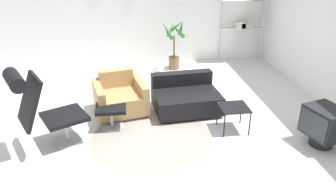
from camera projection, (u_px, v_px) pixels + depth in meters
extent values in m
plane|color=silver|center=(153.00, 125.00, 5.35)|extent=(12.00, 12.00, 0.00)
cube|color=white|center=(140.00, 5.00, 7.67)|extent=(12.00, 0.06, 2.80)
cylinder|color=gray|center=(152.00, 138.00, 4.98)|extent=(1.85, 1.85, 0.01)
cylinder|color=#BCBCC1|center=(68.00, 140.00, 4.92)|extent=(0.59, 0.59, 0.02)
cylinder|color=#BCBCC1|center=(66.00, 129.00, 4.84)|extent=(0.06, 0.06, 0.35)
cube|color=black|center=(64.00, 116.00, 4.75)|extent=(0.78, 0.78, 0.06)
cube|color=black|center=(30.00, 101.00, 4.39)|extent=(0.54, 0.65, 0.69)
cylinder|color=black|center=(14.00, 80.00, 4.18)|extent=(0.41, 0.55, 0.20)
cylinder|color=#BCBCC1|center=(112.00, 126.00, 5.29)|extent=(0.36, 0.36, 0.02)
cylinder|color=#BCBCC1|center=(112.00, 118.00, 5.23)|extent=(0.05, 0.05, 0.29)
cube|color=black|center=(111.00, 108.00, 5.16)|extent=(0.47, 0.40, 0.06)
cube|color=silver|center=(121.00, 111.00, 5.75)|extent=(0.81, 0.79, 0.06)
cube|color=#AD8451|center=(120.00, 101.00, 5.68)|extent=(0.75, 0.91, 0.32)
cube|color=#AD8451|center=(116.00, 78.00, 5.82)|extent=(0.62, 0.30, 0.31)
cube|color=#AD8451|center=(140.00, 94.00, 5.75)|extent=(0.28, 0.81, 0.49)
cube|color=#AD8451|center=(99.00, 99.00, 5.53)|extent=(0.28, 0.81, 0.49)
cube|color=black|center=(186.00, 109.00, 5.80)|extent=(1.05, 0.83, 0.05)
cube|color=black|center=(186.00, 100.00, 5.73)|extent=(1.18, 0.97, 0.32)
cube|color=black|center=(182.00, 78.00, 5.92)|extent=(1.12, 0.29, 0.24)
cube|color=black|center=(234.00, 107.00, 5.05)|extent=(0.44, 0.44, 0.02)
cylinder|color=black|center=(224.00, 126.00, 4.93)|extent=(0.02, 0.02, 0.39)
cylinder|color=black|center=(250.00, 124.00, 4.98)|extent=(0.02, 0.02, 0.39)
cylinder|color=black|center=(217.00, 114.00, 5.29)|extent=(0.02, 0.02, 0.39)
cylinder|color=black|center=(241.00, 112.00, 5.34)|extent=(0.02, 0.02, 0.39)
cylinder|color=black|center=(321.00, 140.00, 4.79)|extent=(0.34, 0.34, 0.16)
cube|color=black|center=(325.00, 122.00, 4.66)|extent=(0.57, 0.64, 0.43)
cube|color=#282D33|center=(313.00, 125.00, 4.58)|extent=(0.14, 0.47, 0.37)
cylinder|color=brown|center=(174.00, 63.00, 7.75)|extent=(0.25, 0.25, 0.29)
cylinder|color=#382819|center=(174.00, 57.00, 7.69)|extent=(0.23, 0.23, 0.02)
cylinder|color=brown|center=(174.00, 46.00, 7.58)|extent=(0.04, 0.04, 0.51)
cone|color=#2D6B33|center=(181.00, 27.00, 7.43)|extent=(0.10, 0.40, 0.43)
cone|color=#2D6B33|center=(175.00, 27.00, 7.58)|extent=(0.43, 0.20, 0.37)
cone|color=#2D6B33|center=(170.00, 30.00, 7.48)|extent=(0.24, 0.28, 0.30)
cone|color=#2D6B33|center=(167.00, 30.00, 7.32)|extent=(0.30, 0.44, 0.37)
cone|color=#2D6B33|center=(177.00, 30.00, 7.28)|extent=(0.40, 0.21, 0.39)
cylinder|color=#BCBCC1|center=(221.00, 24.00, 7.99)|extent=(0.03, 0.03, 1.86)
cylinder|color=#BCBCC1|center=(260.00, 23.00, 8.12)|extent=(0.03, 0.03, 1.86)
cube|color=silver|center=(242.00, 28.00, 7.98)|extent=(1.07, 0.28, 0.02)
cube|color=silver|center=(245.00, 0.00, 7.71)|extent=(1.07, 0.28, 0.02)
cube|color=beige|center=(240.00, 25.00, 7.93)|extent=(0.23, 0.24, 0.13)
cube|color=#B7B2A8|center=(247.00, 25.00, 7.96)|extent=(0.32, 0.24, 0.12)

